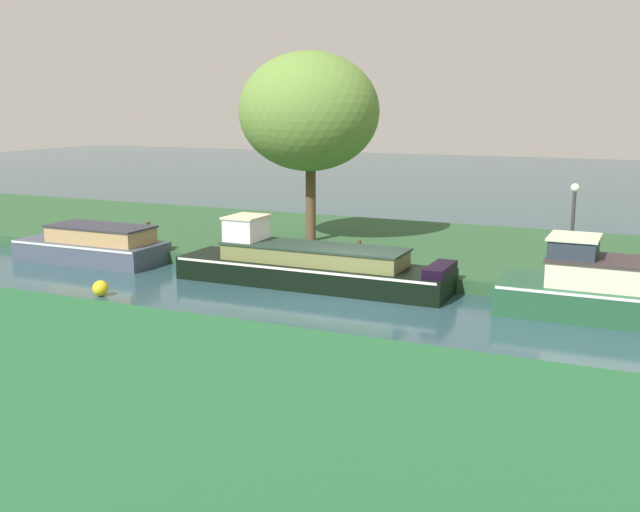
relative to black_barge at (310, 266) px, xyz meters
name	(u,v)px	position (x,y,z in m)	size (l,w,h in m)	color
ground_plane	(341,300)	(1.50, -1.20, -0.58)	(120.00, 120.00, 0.00)	#28484E
riverbank_far	(417,249)	(1.50, 5.80, -0.38)	(72.00, 10.00, 0.40)	#2B532E
riverbank_near	(131,414)	(1.50, -10.20, -0.38)	(72.00, 10.00, 0.40)	#225E33
black_barge	(310,266)	(0.00, 0.00, 0.00)	(8.30, 2.00, 1.94)	black
slate_cruiser	(94,246)	(-8.15, 0.00, -0.03)	(5.20, 2.05, 1.27)	#414A5C
willow_tree_left	(309,112)	(-2.16, 4.47, 4.42)	(5.01, 4.50, 6.68)	brown
lamp_post	(573,220)	(7.10, 1.96, 1.56)	(0.24, 0.24, 2.74)	#333338
mooring_post_near	(148,234)	(-6.89, 1.36, 0.24)	(0.15, 0.15, 0.85)	#46361E
mooring_post_far	(359,253)	(1.01, 1.36, 0.22)	(0.13, 0.13, 0.81)	#473D28
channel_buoy	(100,288)	(-4.77, -3.63, -0.36)	(0.45, 0.45, 0.45)	yellow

